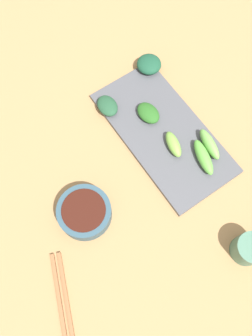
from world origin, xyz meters
TOP-DOWN VIEW (x-y plane):
  - tabletop at (0.00, 0.00)m, footprint 2.10×2.10m
  - sauce_bowl at (-0.18, -0.04)m, footprint 0.12×0.12m
  - serving_plate at (0.09, 0.02)m, footprint 0.19×0.38m
  - broccoli_leafy_0 at (0.08, 0.08)m, footprint 0.05×0.07m
  - broccoli_stalk_1 at (0.12, -0.09)m, footprint 0.05×0.10m
  - broccoli_leafy_2 at (0.17, 0.20)m, footprint 0.07×0.07m
  - broccoli_stalk_3 at (0.08, -0.02)m, footprint 0.04×0.07m
  - broccoli_leafy_4 at (0.01, 0.16)m, footprint 0.05×0.06m
  - broccoli_stalk_5 at (0.15, -0.07)m, footprint 0.04×0.09m
  - chopsticks at (-0.32, -0.18)m, footprint 0.10×0.22m
  - tea_cup at (0.07, -0.30)m, footprint 0.07×0.07m

SIDE VIEW (x-z plane):
  - tabletop at x=0.00m, z-range 0.00..0.02m
  - chopsticks at x=-0.32m, z-range 0.02..0.03m
  - serving_plate at x=0.09m, z-range 0.02..0.03m
  - broccoli_leafy_4 at x=0.01m, z-range 0.03..0.05m
  - broccoli_leafy_0 at x=0.08m, z-range 0.03..0.06m
  - sauce_bowl at x=-0.18m, z-range 0.02..0.07m
  - broccoli_stalk_3 at x=0.08m, z-range 0.03..0.06m
  - broccoli_stalk_1 at x=0.12m, z-range 0.03..0.06m
  - broccoli_leafy_2 at x=0.17m, z-range 0.03..0.06m
  - broccoli_stalk_5 at x=0.15m, z-range 0.03..0.06m
  - tea_cup at x=0.07m, z-range 0.02..0.08m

